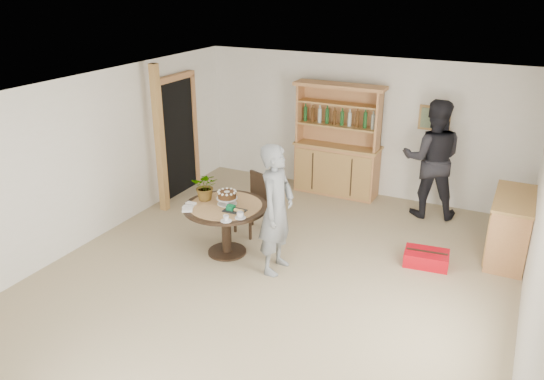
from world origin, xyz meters
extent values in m
plane|color=tan|center=(0.00, 0.00, 0.00)|extent=(7.00, 7.00, 0.00)
cube|color=white|center=(0.00, 3.50, 1.25)|extent=(6.00, 0.04, 2.50)
cube|color=white|center=(0.00, -3.50, 1.25)|extent=(6.00, 0.04, 2.50)
cube|color=white|center=(-3.00, 0.00, 1.25)|extent=(0.04, 7.00, 2.50)
cube|color=white|center=(3.00, 0.00, 1.25)|extent=(0.04, 7.00, 2.50)
cube|color=white|center=(0.00, 0.00, 2.50)|extent=(6.00, 7.00, 0.04)
cube|color=#B1824A|center=(1.30, 3.47, 1.55)|extent=(0.52, 0.03, 0.42)
cube|color=#59724C|center=(1.30, 3.45, 1.55)|extent=(0.44, 0.02, 0.34)
cube|color=black|center=(-2.94, 2.00, 1.05)|extent=(0.10, 0.90, 2.10)
cube|color=tan|center=(-2.92, 1.50, 1.05)|extent=(0.12, 0.10, 2.10)
cube|color=tan|center=(-2.92, 2.50, 1.05)|extent=(0.12, 0.10, 2.10)
cube|color=tan|center=(-2.92, 2.00, 2.13)|extent=(0.12, 1.10, 0.10)
cube|color=#B1824A|center=(-2.70, 1.20, 1.25)|extent=(0.12, 0.12, 2.50)
cube|color=tan|center=(-0.30, 3.24, 0.45)|extent=(1.50, 0.50, 0.90)
cube|color=#B1824A|center=(-0.30, 3.24, 0.92)|extent=(1.56, 0.54, 0.04)
cube|color=tan|center=(-0.30, 3.34, 1.47)|extent=(1.50, 0.04, 1.06)
cube|color=tan|center=(-1.03, 3.19, 1.47)|extent=(0.04, 0.34, 1.06)
cube|color=tan|center=(0.43, 3.19, 1.47)|extent=(0.04, 0.34, 1.06)
cube|color=#B1824A|center=(-0.30, 3.19, 1.30)|extent=(1.44, 0.32, 0.03)
cube|color=#B1824A|center=(-0.30, 3.19, 1.70)|extent=(1.44, 0.32, 0.03)
cube|color=tan|center=(-0.30, 3.19, 2.01)|extent=(1.62, 0.40, 0.06)
cylinder|color=#194C1E|center=(-0.86, 3.19, 1.46)|extent=(0.07, 0.07, 0.28)
cylinder|color=#4C2D14|center=(-0.70, 3.19, 1.46)|extent=(0.07, 0.07, 0.28)
cylinder|color=#B2BFB2|center=(-0.54, 3.19, 1.46)|extent=(0.07, 0.07, 0.28)
cylinder|color=#194C1E|center=(-0.38, 3.19, 1.46)|extent=(0.07, 0.07, 0.28)
cylinder|color=#4C2D14|center=(-0.22, 3.19, 1.46)|extent=(0.07, 0.07, 0.28)
cylinder|color=#B2BFB2|center=(-0.06, 3.19, 1.46)|extent=(0.07, 0.07, 0.28)
cylinder|color=#194C1E|center=(0.10, 3.19, 1.46)|extent=(0.07, 0.07, 0.28)
cylinder|color=#4C2D14|center=(0.26, 3.19, 1.46)|extent=(0.07, 0.07, 0.28)
cube|color=tan|center=(2.74, 2.00, 0.45)|extent=(0.50, 1.20, 0.90)
cube|color=#B1824A|center=(2.74, 2.00, 0.92)|extent=(0.54, 1.26, 0.04)
cylinder|color=black|center=(-0.93, 0.33, 0.73)|extent=(1.20, 1.20, 0.04)
cylinder|color=black|center=(-0.93, 0.33, 0.36)|extent=(0.14, 0.14, 0.70)
cylinder|color=black|center=(-0.93, 0.33, 0.01)|extent=(0.56, 0.56, 0.03)
cylinder|color=tan|center=(-0.93, 0.33, 0.76)|extent=(1.04, 1.04, 0.01)
cube|color=black|center=(-0.93, 1.08, 0.45)|extent=(0.54, 0.54, 0.04)
cube|color=black|center=(-0.87, 1.26, 0.70)|extent=(0.40, 0.17, 0.46)
cube|color=black|center=(-0.87, 1.26, 0.92)|extent=(0.41, 0.18, 0.05)
cube|color=black|center=(-1.16, 0.98, 0.22)|extent=(0.04, 0.03, 0.44)
cube|color=black|center=(-0.82, 0.85, 0.22)|extent=(0.03, 0.03, 0.44)
cube|color=black|center=(-1.04, 1.31, 0.22)|extent=(0.04, 0.04, 0.44)
cube|color=black|center=(-0.70, 1.19, 0.22)|extent=(0.03, 0.04, 0.44)
cylinder|color=white|center=(-0.93, 0.38, 0.77)|extent=(0.28, 0.28, 0.01)
cylinder|color=white|center=(-0.93, 0.38, 0.81)|extent=(0.05, 0.05, 0.08)
cylinder|color=white|center=(-0.93, 0.38, 0.85)|extent=(0.30, 0.30, 0.01)
cylinder|color=#4A2D15|center=(-0.93, 0.38, 0.90)|extent=(0.26, 0.26, 0.09)
cylinder|color=white|center=(-0.93, 0.38, 0.95)|extent=(0.08, 0.08, 0.01)
sphere|color=white|center=(-0.81, 0.38, 0.95)|extent=(0.04, 0.04, 0.04)
sphere|color=white|center=(-0.83, 0.44, 0.95)|extent=(0.04, 0.04, 0.04)
sphere|color=white|center=(-0.87, 0.49, 0.95)|extent=(0.04, 0.04, 0.04)
sphere|color=white|center=(-0.93, 0.50, 0.95)|extent=(0.04, 0.04, 0.04)
sphere|color=white|center=(-0.99, 0.49, 0.95)|extent=(0.04, 0.04, 0.04)
sphere|color=white|center=(-1.03, 0.44, 0.95)|extent=(0.04, 0.04, 0.04)
sphere|color=white|center=(-1.05, 0.38, 0.95)|extent=(0.04, 0.04, 0.04)
sphere|color=white|center=(-1.03, 0.32, 0.95)|extent=(0.04, 0.04, 0.04)
sphere|color=white|center=(-0.99, 0.28, 0.95)|extent=(0.04, 0.04, 0.04)
sphere|color=white|center=(-0.93, 0.26, 0.95)|extent=(0.04, 0.04, 0.04)
sphere|color=white|center=(-0.87, 0.28, 0.95)|extent=(0.04, 0.04, 0.04)
sphere|color=white|center=(-0.83, 0.32, 0.95)|extent=(0.04, 0.04, 0.04)
imported|color=#3F7233|center=(-1.28, 0.38, 0.97)|extent=(0.47, 0.44, 0.42)
cube|color=black|center=(-0.71, 0.21, 0.77)|extent=(0.30, 0.20, 0.01)
cube|color=#0C6D3B|center=(-0.77, 0.21, 0.80)|extent=(0.10, 0.10, 0.06)
cube|color=#0C6D3B|center=(-0.77, 0.21, 0.83)|extent=(0.11, 0.02, 0.01)
cylinder|color=silver|center=(-0.53, 0.05, 0.76)|extent=(0.15, 0.15, 0.01)
imported|color=silver|center=(-0.53, 0.05, 0.81)|extent=(0.10, 0.10, 0.08)
cylinder|color=silver|center=(-0.65, -0.12, 0.76)|extent=(0.15, 0.15, 0.01)
imported|color=silver|center=(-0.65, -0.12, 0.81)|extent=(0.08, 0.08, 0.07)
cube|color=white|center=(-1.38, 0.13, 0.78)|extent=(0.14, 0.08, 0.03)
cube|color=white|center=(-1.35, 0.01, 0.78)|extent=(0.16, 0.11, 0.03)
cube|color=white|center=(-1.29, -0.09, 0.78)|extent=(0.16, 0.14, 0.03)
imported|color=slate|center=(-0.08, 0.23, 0.90)|extent=(0.44, 0.66, 1.80)
imported|color=black|center=(1.41, 3.00, 0.99)|extent=(1.11, 0.95, 1.98)
cube|color=red|center=(1.76, 1.27, 0.10)|extent=(0.64, 0.47, 0.20)
cube|color=black|center=(1.76, 1.27, 0.20)|extent=(0.56, 0.11, 0.01)
camera|label=1|loc=(2.70, -5.53, 3.78)|focal=35.00mm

